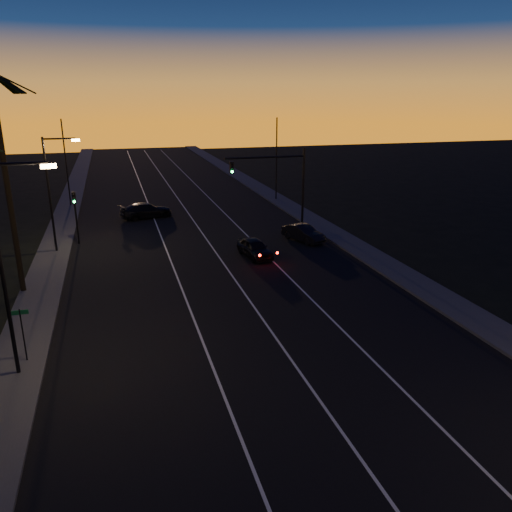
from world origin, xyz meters
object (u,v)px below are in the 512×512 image
object	(u,v)px
lead_car	(255,248)
cross_car	(146,210)
signal_mast	(278,175)
right_car	(303,233)

from	to	relation	value
lead_car	cross_car	size ratio (longest dim) A/B	0.86
signal_mast	right_car	xyz separation A→B (m)	(0.82, -4.24, -4.12)
right_car	lead_car	bearing A→B (deg)	-149.21
signal_mast	cross_car	xyz separation A→B (m)	(-10.78, 7.41, -4.05)
right_car	cross_car	size ratio (longest dim) A/B	0.79
signal_mast	right_car	bearing A→B (deg)	-79.11
cross_car	lead_car	bearing A→B (deg)	-65.38
signal_mast	lead_car	bearing A→B (deg)	-119.77
signal_mast	lead_car	world-z (taller)	signal_mast
signal_mast	lead_car	xyz separation A→B (m)	(-4.10, -7.17, -4.10)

